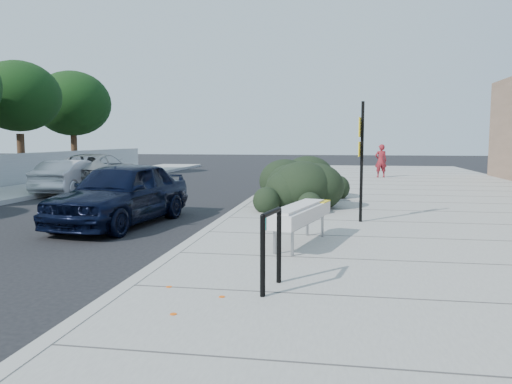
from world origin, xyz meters
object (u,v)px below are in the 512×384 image
sign_post (361,155)px  pedestrian (381,161)px  bike_rack (271,242)px  bench (301,214)px  sedan_navy (121,193)px  suv_silver (96,171)px  wagon_silver (72,177)px

sign_post → pedestrian: sign_post is taller
bike_rack → sign_post: size_ratio=0.37×
bench → sedan_navy: sedan_navy is taller
sedan_navy → suv_silver: 9.86m
sign_post → pedestrian: bearing=94.6°
bench → sign_post: 3.30m
pedestrian → wagon_silver: bearing=23.4°
suv_silver → bike_rack: bearing=118.1°
wagon_silver → suv_silver: bearing=-92.1°
sedan_navy → sign_post: bearing=11.9°
bench → pedestrian: (2.88, 17.40, 0.28)m
wagon_silver → pedestrian: (12.53, 8.51, 0.34)m
bench → wagon_silver: 13.11m
bike_rack → sedan_navy: bearing=141.7°
bench → suv_silver: suv_silver is taller
suv_silver → pedestrian: (12.53, 6.52, 0.25)m
bike_rack → sedan_navy: sedan_navy is taller
bike_rack → sign_post: (1.39, 5.76, 0.98)m
bench → bike_rack: size_ratio=2.31×
bench → wagon_silver: (-9.64, 8.88, -0.06)m
sedan_navy → wagon_silver: (-5.00, 6.51, -0.13)m
sedan_navy → bench: bearing=-20.2°
wagon_silver → bike_rack: bearing=126.7°
bike_rack → wagon_silver: (-9.47, 11.75, -0.12)m
bike_rack → wagon_silver: wagon_silver is taller
bike_rack → suv_silver: bearing=135.8°
suv_silver → pedestrian: size_ratio=3.17×
bike_rack → sedan_navy: size_ratio=0.23×
suv_silver → bench: bearing=125.1°
bench → sedan_navy: (-4.64, 2.37, 0.06)m
bike_rack → suv_silver: (-9.47, 13.74, -0.03)m
sign_post → suv_silver: sign_post is taller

